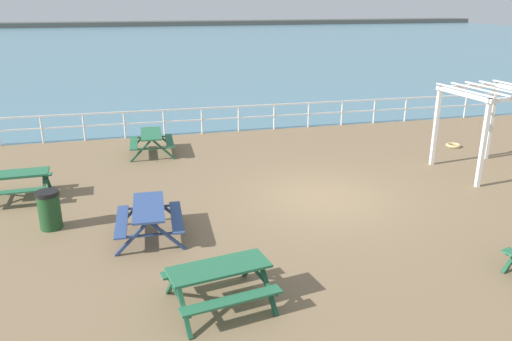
{
  "coord_description": "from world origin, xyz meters",
  "views": [
    {
      "loc": [
        -4.87,
        -12.16,
        5.26
      ],
      "look_at": [
        -1.81,
        0.42,
        0.8
      ],
      "focal_mm": 35.09,
      "sensor_mm": 36.0,
      "label": 1
    }
  ],
  "objects_px": {
    "picnic_table_far_left": "(219,276)",
    "litter_bin": "(49,210)",
    "picnic_table_near_left": "(14,179)",
    "picnic_table_mid_centre": "(149,214)",
    "lattice_pergola": "(491,110)",
    "picnic_table_far_right": "(151,138)"
  },
  "relations": [
    {
      "from": "lattice_pergola",
      "to": "picnic_table_far_left",
      "type": "bearing_deg",
      "value": -154.25
    },
    {
      "from": "picnic_table_near_left",
      "to": "picnic_table_far_right",
      "type": "height_order",
      "value": "same"
    },
    {
      "from": "picnic_table_mid_centre",
      "to": "picnic_table_far_left",
      "type": "height_order",
      "value": "same"
    },
    {
      "from": "picnic_table_far_left",
      "to": "lattice_pergola",
      "type": "height_order",
      "value": "lattice_pergola"
    },
    {
      "from": "picnic_table_mid_centre",
      "to": "litter_bin",
      "type": "xyz_separation_m",
      "value": [
        -2.3,
        1.05,
        -0.1
      ]
    },
    {
      "from": "picnic_table_far_left",
      "to": "litter_bin",
      "type": "bearing_deg",
      "value": 119.41
    },
    {
      "from": "picnic_table_far_right",
      "to": "litter_bin",
      "type": "xyz_separation_m",
      "value": [
        -2.65,
        -5.63,
        -0.1
      ]
    },
    {
      "from": "picnic_table_near_left",
      "to": "picnic_table_far_left",
      "type": "distance_m",
      "value": 7.78
    },
    {
      "from": "picnic_table_far_left",
      "to": "lattice_pergola",
      "type": "bearing_deg",
      "value": 18.97
    },
    {
      "from": "picnic_table_near_left",
      "to": "picnic_table_far_right",
      "type": "distance_m",
      "value": 5.16
    },
    {
      "from": "picnic_table_near_left",
      "to": "picnic_table_mid_centre",
      "type": "xyz_separation_m",
      "value": [
        3.49,
        -3.22,
        0.0
      ]
    },
    {
      "from": "picnic_table_far_left",
      "to": "picnic_table_far_right",
      "type": "distance_m",
      "value": 9.77
    },
    {
      "from": "picnic_table_mid_centre",
      "to": "lattice_pergola",
      "type": "bearing_deg",
      "value": -76.12
    },
    {
      "from": "picnic_table_far_left",
      "to": "lattice_pergola",
      "type": "xyz_separation_m",
      "value": [
        9.44,
        5.3,
        1.41
      ]
    },
    {
      "from": "picnic_table_mid_centre",
      "to": "lattice_pergola",
      "type": "height_order",
      "value": "lattice_pergola"
    },
    {
      "from": "litter_bin",
      "to": "picnic_table_far_left",
      "type": "bearing_deg",
      "value": -50.26
    },
    {
      "from": "picnic_table_near_left",
      "to": "picnic_table_mid_centre",
      "type": "distance_m",
      "value": 4.74
    },
    {
      "from": "lattice_pergola",
      "to": "picnic_table_far_right",
      "type": "bearing_deg",
      "value": 152.92
    },
    {
      "from": "picnic_table_far_right",
      "to": "litter_bin",
      "type": "height_order",
      "value": "litter_bin"
    },
    {
      "from": "lattice_pergola",
      "to": "litter_bin",
      "type": "relative_size",
      "value": 2.84
    },
    {
      "from": "picnic_table_near_left",
      "to": "picnic_table_far_left",
      "type": "height_order",
      "value": "same"
    },
    {
      "from": "litter_bin",
      "to": "picnic_table_mid_centre",
      "type": "bearing_deg",
      "value": -24.42
    }
  ]
}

